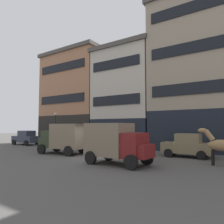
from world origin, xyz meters
TOP-DOWN VIEW (x-y plane):
  - ground_plane at (0.00, 0.00)m, footprint 120.00×120.00m
  - building_far_left at (-11.49, 10.36)m, footprint 10.28×7.36m
  - building_center_left at (-2.74, 10.36)m, footprint 7.90×7.36m
  - building_center_right at (5.28, 10.35)m, footprint 8.85×7.36m
  - draft_horse at (8.42, 1.69)m, footprint 2.34×0.61m
  - delivery_truck_near at (-3.71, 0.15)m, footprint 4.50×2.49m
  - delivery_truck_far at (2.83, -1.49)m, footprint 4.42×2.29m
  - sedan_dark at (5.76, 4.20)m, footprint 3.76×1.97m
  - sedan_light at (-14.50, 3.68)m, footprint 3.79×2.05m
  - pedestrian_officer at (-7.98, 4.15)m, footprint 0.50×0.50m
  - streetlamp_curbside at (-10.60, 5.13)m, footprint 0.32×0.32m
  - fire_hydrant_curbside at (-4.23, 5.76)m, footprint 0.24×0.24m

SIDE VIEW (x-z plane):
  - ground_plane at x=0.00m, z-range 0.00..0.00m
  - fire_hydrant_curbside at x=-4.23m, z-range 0.01..0.84m
  - sedan_dark at x=5.76m, z-range 0.00..1.83m
  - sedan_light at x=-14.50m, z-range 0.00..1.83m
  - pedestrian_officer at x=-7.98m, z-range 0.08..1.88m
  - draft_horse at x=8.42m, z-range 0.12..2.42m
  - delivery_truck_near at x=-3.71m, z-range 0.11..2.73m
  - delivery_truck_far at x=2.83m, z-range 0.11..2.73m
  - streetlamp_curbside at x=-10.60m, z-range 0.61..4.73m
  - building_center_left at x=-2.74m, z-range 0.04..12.15m
  - building_far_left at x=-11.49m, z-range 0.03..13.27m
  - building_center_right at x=5.28m, z-range 0.04..15.90m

